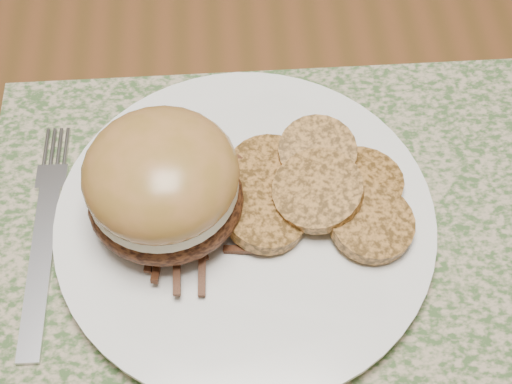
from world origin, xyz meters
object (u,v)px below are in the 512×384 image
(dinner_plate, at_px, (245,221))
(pork_sandwich, at_px, (163,184))
(fork, at_px, (45,233))
(dining_table, at_px, (37,240))

(dinner_plate, height_order, pork_sandwich, pork_sandwich)
(dinner_plate, xyz_separation_m, fork, (-0.15, 0.00, -0.01))
(dinner_plate, xyz_separation_m, pork_sandwich, (-0.06, 0.00, 0.05))
(dining_table, bearing_deg, dinner_plate, -14.30)
(pork_sandwich, bearing_deg, dinner_plate, -0.27)
(dinner_plate, distance_m, fork, 0.15)
(dining_table, height_order, dinner_plate, dinner_plate)
(dining_table, height_order, pork_sandwich, pork_sandwich)
(dinner_plate, bearing_deg, pork_sandwich, 175.52)
(dining_table, xyz_separation_m, pork_sandwich, (0.12, -0.04, 0.14))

